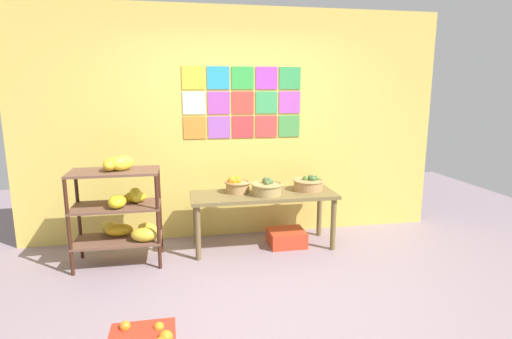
{
  "coord_description": "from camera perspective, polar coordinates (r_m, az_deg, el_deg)",
  "views": [
    {
      "loc": [
        -0.67,
        -3.04,
        1.78
      ],
      "look_at": [
        0.06,
        0.8,
        1.0
      ],
      "focal_mm": 28.51,
      "sensor_mm": 36.0,
      "label": 1
    }
  ],
  "objects": [
    {
      "name": "produce_crate_under_table",
      "position": [
        4.77,
        4.31,
        -9.51
      ],
      "size": [
        0.41,
        0.36,
        0.18
      ],
      "primitive_type": "cube",
      "color": "red",
      "rests_on": "ground"
    },
    {
      "name": "fruit_basket_centre",
      "position": [
        4.58,
        -2.71,
        -2.13
      ],
      "size": [
        0.29,
        0.29,
        0.18
      ],
      "color": "tan",
      "rests_on": "display_table"
    },
    {
      "name": "fruit_basket_back_right",
      "position": [
        4.48,
        1.52,
        -2.59
      ],
      "size": [
        0.35,
        0.35,
        0.18
      ],
      "color": "#A58B50",
      "rests_on": "display_table"
    },
    {
      "name": "back_wall_with_art",
      "position": [
        4.87,
        -2.85,
        6.28
      ],
      "size": [
        5.05,
        0.07,
        2.7
      ],
      "color": "#E1C455",
      "rests_on": "ground"
    },
    {
      "name": "banana_shelf_unit",
      "position": [
        4.37,
        -18.2,
        -4.97
      ],
      "size": [
        0.86,
        0.52,
        1.13
      ],
      "color": "#3C1E12",
      "rests_on": "ground"
    },
    {
      "name": "fruit_basket_left",
      "position": [
        4.72,
        7.39,
        -1.98
      ],
      "size": [
        0.35,
        0.35,
        0.17
      ],
      "color": "tan",
      "rests_on": "display_table"
    },
    {
      "name": "ground",
      "position": [
        3.59,
        1.5,
        -18.46
      ],
      "size": [
        9.46,
        9.46,
        0.0
      ],
      "primitive_type": "plane",
      "color": "gray"
    },
    {
      "name": "display_table",
      "position": [
        4.57,
        1.05,
        -4.3
      ],
      "size": [
        1.62,
        0.58,
        0.63
      ],
      "color": "brown",
      "rests_on": "ground"
    }
  ]
}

